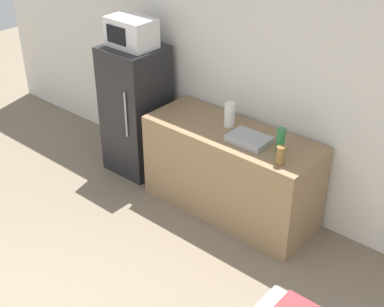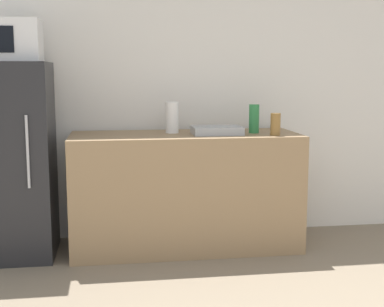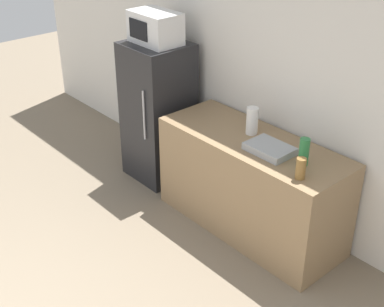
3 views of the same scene
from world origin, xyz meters
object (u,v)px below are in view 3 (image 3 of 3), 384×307
object	(u,v)px
bottle_tall	(304,152)
bottle_short	(301,168)
microwave	(155,28)
refrigerator	(158,112)
paper_towel_roll	(252,121)

from	to	relation	value
bottle_tall	bottle_short	bearing A→B (deg)	-57.32
microwave	bottle_short	size ratio (longest dim) A/B	2.94
refrigerator	bottle_tall	world-z (taller)	refrigerator
bottle_tall	bottle_short	size ratio (longest dim) A/B	1.33
microwave	bottle_short	world-z (taller)	microwave
refrigerator	paper_towel_roll	size ratio (longest dim) A/B	5.97
bottle_tall	paper_towel_roll	world-z (taller)	paper_towel_roll
refrigerator	paper_towel_roll	distance (m)	1.26
refrigerator	microwave	bearing A→B (deg)	-110.93
microwave	bottle_tall	xyz separation A→B (m)	(1.85, -0.01, -0.59)
bottle_tall	paper_towel_roll	bearing A→B (deg)	171.36
bottle_short	paper_towel_roll	world-z (taller)	paper_towel_roll
bottle_tall	bottle_short	distance (m)	0.22
microwave	paper_towel_roll	bearing A→B (deg)	4.13
paper_towel_roll	microwave	bearing A→B (deg)	-175.87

